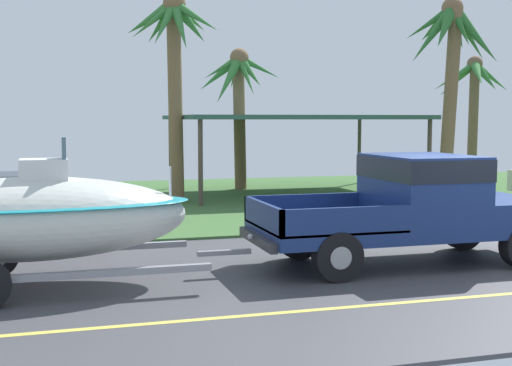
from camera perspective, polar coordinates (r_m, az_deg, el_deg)
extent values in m
cube|color=#424247|center=(12.72, 17.38, -6.74)|extent=(36.00, 8.00, 0.06)
cube|color=#3D6633|center=(22.58, 1.69, -1.26)|extent=(36.00, 14.00, 0.11)
cube|color=navy|center=(12.55, 12.00, -3.71)|extent=(5.26, 2.06, 0.22)
cube|color=navy|center=(13.51, 19.12, -1.97)|extent=(1.47, 2.06, 0.38)
cube|color=navy|center=(12.64, 13.53, -0.44)|extent=(1.58, 2.06, 1.20)
cube|color=black|center=(12.61, 13.57, 1.22)|extent=(1.60, 2.08, 0.38)
cube|color=#112047|center=(11.89, 5.52, -3.48)|extent=(2.21, 2.06, 0.04)
cube|color=navy|center=(12.78, 3.87, -1.93)|extent=(2.21, 0.08, 0.45)
cube|color=navy|center=(10.96, 7.46, -3.17)|extent=(2.21, 0.08, 0.45)
cube|color=navy|center=(11.51, 0.59, -2.72)|extent=(0.08, 2.06, 0.45)
cube|color=#333338|center=(11.54, 0.12, -4.68)|extent=(0.12, 1.86, 0.16)
sphere|color=#B2B2B7|center=(11.50, -0.46, -4.46)|extent=(0.10, 0.10, 0.10)
cylinder|color=black|center=(14.29, 16.67, -3.66)|extent=(0.80, 0.28, 0.80)
cylinder|color=#9E9EA3|center=(14.29, 16.67, -3.66)|extent=(0.36, 0.29, 0.36)
cylinder|color=black|center=(12.76, 3.50, -4.51)|extent=(0.80, 0.28, 0.80)
cylinder|color=#9E9EA3|center=(12.76, 3.50, -4.51)|extent=(0.36, 0.29, 0.36)
cylinder|color=black|center=(11.07, 6.75, -6.04)|extent=(0.80, 0.28, 0.80)
cylinder|color=#9E9EA3|center=(11.07, 6.75, -6.04)|extent=(0.36, 0.29, 0.36)
cube|color=gray|center=(11.43, -2.64, -5.75)|extent=(0.90, 0.10, 0.08)
cube|color=gray|center=(12.10, -18.03, -5.39)|extent=(5.19, 0.12, 0.10)
cube|color=gray|center=(10.15, -18.33, -7.43)|extent=(5.19, 0.12, 0.10)
ellipsoid|color=silver|center=(11.01, -18.27, -2.82)|extent=(4.81, 1.99, 1.27)
ellipsoid|color=teal|center=(10.98, -18.30, -1.67)|extent=(4.91, 2.03, 0.12)
cube|color=silver|center=(10.94, -17.10, 0.22)|extent=(0.70, 0.60, 0.65)
cube|color=slate|center=(10.91, -15.59, 2.74)|extent=(0.06, 0.56, 0.36)
cylinder|color=silver|center=(11.09, -7.10, 0.09)|extent=(0.04, 0.04, 0.50)
cylinder|color=black|center=(16.86, -14.83, -2.52)|extent=(0.66, 0.22, 0.66)
cylinder|color=#9E9EA3|center=(16.86, -14.83, -2.52)|extent=(0.30, 0.23, 0.30)
cylinder|color=black|center=(15.27, -14.66, -3.31)|extent=(0.66, 0.22, 0.66)
cylinder|color=#9E9EA3|center=(15.27, -14.66, -3.31)|extent=(0.30, 0.23, 0.30)
cylinder|color=#4C4238|center=(27.45, 8.52, 2.54)|extent=(0.14, 0.14, 2.56)
cylinder|color=#4C4238|center=(22.79, 14.10, 1.89)|extent=(0.14, 0.14, 2.56)
cylinder|color=#4C4238|center=(25.23, -7.05, 2.32)|extent=(0.14, 0.14, 2.56)
cylinder|color=#4C4238|center=(20.06, -4.60, 1.59)|extent=(0.14, 0.14, 2.56)
cube|color=#2D5647|center=(23.57, 3.00, 5.43)|extent=(7.96, 5.77, 0.14)
cylinder|color=brown|center=(29.83, 17.48, 4.75)|extent=(0.39, 0.45, 4.83)
cone|color=#387A38|center=(30.39, 18.84, 8.25)|extent=(1.85, 0.41, 1.33)
cone|color=#387A38|center=(30.48, 17.62, 8.00)|extent=(1.10, 1.34, 1.56)
cone|color=#387A38|center=(30.17, 16.24, 8.15)|extent=(1.24, 1.63, 1.54)
cone|color=#387A38|center=(29.46, 16.07, 8.43)|extent=(1.92, 0.45, 1.32)
cone|color=#387A38|center=(28.94, 17.86, 8.59)|extent=(1.26, 2.05, 1.29)
cone|color=#387A38|center=(29.70, 18.39, 8.33)|extent=(1.02, 1.27, 1.35)
sphere|color=brown|center=(29.91, 17.60, 9.37)|extent=(0.63, 0.63, 0.63)
cylinder|color=brown|center=(21.61, 15.70, 6.04)|extent=(0.40, 0.83, 5.86)
cone|color=#2D6B2D|center=(22.09, 17.10, 11.64)|extent=(1.42, 0.39, 1.69)
cone|color=#2D6B2D|center=(22.23, 16.29, 12.14)|extent=(1.25, 1.11, 1.36)
cone|color=#2D6B2D|center=(22.39, 14.66, 12.51)|extent=(0.57, 1.73, 1.16)
cone|color=#2D6B2D|center=(21.90, 14.08, 12.64)|extent=(1.32, 1.19, 1.08)
cone|color=#2D6B2D|center=(21.27, 14.36, 11.77)|extent=(1.76, 0.65, 1.88)
cone|color=#2D6B2D|center=(21.10, 15.35, 12.32)|extent=(1.53, 1.46, 1.58)
cone|color=#2D6B2D|center=(21.36, 16.54, 12.28)|extent=(0.36, 1.23, 1.41)
cone|color=#2D6B2D|center=(21.48, 17.57, 11.62)|extent=(1.33, 1.66, 1.92)
sphere|color=brown|center=(21.85, 15.90, 13.72)|extent=(0.63, 0.63, 0.63)
cylinder|color=brown|center=(21.39, -6.67, 6.46)|extent=(0.43, 0.82, 6.05)
cone|color=#387A38|center=(21.61, -5.50, 13.00)|extent=(1.28, 0.57, 1.39)
cone|color=#387A38|center=(22.00, -5.49, 13.42)|extent=(1.34, 0.95, 0.96)
cone|color=#387A38|center=(22.33, -6.94, 13.11)|extent=(0.53, 1.71, 1.19)
cone|color=#387A38|center=(21.92, -7.85, 12.91)|extent=(1.14, 1.23, 1.35)
cone|color=#387A38|center=(21.74, -8.68, 13.25)|extent=(1.73, 0.99, 1.25)
cone|color=#387A38|center=(21.38, -8.47, 13.12)|extent=(1.54, 0.53, 1.30)
cone|color=#387A38|center=(21.03, -7.56, 12.92)|extent=(1.18, 1.38, 1.56)
cone|color=#387A38|center=(20.95, -6.26, 12.77)|extent=(0.53, 1.58, 1.71)
cone|color=#387A38|center=(21.07, -5.02, 13.50)|extent=(1.38, 1.60, 1.19)
sphere|color=brown|center=(21.66, -6.76, 14.47)|extent=(0.69, 0.69, 0.69)
cylinder|color=brown|center=(24.97, -1.37, 4.85)|extent=(0.42, 0.76, 4.77)
cone|color=#387A38|center=(25.19, 0.27, 9.48)|extent=(1.60, 0.37, 0.94)
cone|color=#387A38|center=(25.59, -0.80, 8.86)|extent=(1.20, 1.36, 1.43)
cone|color=#387A38|center=(25.51, -1.75, 9.04)|extent=(0.37, 1.25, 1.24)
cone|color=#387A38|center=(25.40, -3.03, 8.97)|extent=(1.63, 1.52, 1.43)
cone|color=#387A38|center=(24.80, -2.82, 9.47)|extent=(1.48, 0.44, 1.00)
cone|color=#387A38|center=(24.40, -2.29, 8.51)|extent=(1.57, 1.49, 1.91)
cone|color=#387A38|center=(24.51, -0.78, 8.81)|extent=(0.56, 1.39, 1.55)
cone|color=#387A38|center=(24.70, -0.51, 9.17)|extent=(1.01, 1.25, 1.29)
sphere|color=brown|center=(25.06, -1.38, 10.30)|extent=(0.68, 0.68, 0.68)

